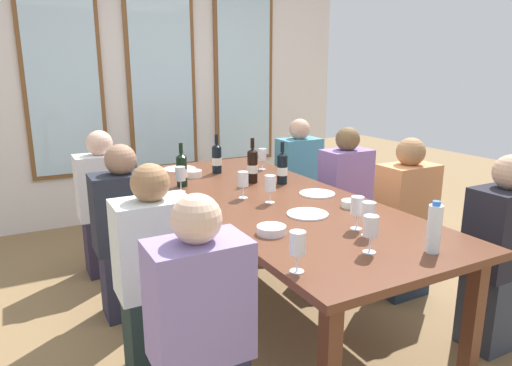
% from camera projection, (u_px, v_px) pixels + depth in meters
% --- Properties ---
extents(ground_plane, '(12.00, 12.00, 0.00)m').
position_uv_depth(ground_plane, '(270.00, 301.00, 3.14)').
color(ground_plane, olive).
extents(back_wall_with_windows, '(4.25, 0.10, 2.90)m').
position_uv_depth(back_wall_with_windows, '(161.00, 78.00, 4.76)').
color(back_wall_with_windows, silver).
rests_on(back_wall_with_windows, ground).
extents(dining_table, '(1.05, 2.62, 0.74)m').
position_uv_depth(dining_table, '(270.00, 206.00, 2.97)').
color(dining_table, brown).
rests_on(dining_table, ground).
extents(white_plate_0, '(0.27, 0.27, 0.01)m').
position_uv_depth(white_plate_0, '(180.00, 169.00, 3.77)').
color(white_plate_0, white).
rests_on(white_plate_0, dining_table).
extents(white_plate_1, '(0.24, 0.24, 0.01)m').
position_uv_depth(white_plate_1, '(317.00, 194.00, 3.02)').
color(white_plate_1, white).
rests_on(white_plate_1, dining_table).
extents(white_plate_2, '(0.24, 0.24, 0.01)m').
position_uv_depth(white_plate_2, '(308.00, 214.00, 2.60)').
color(white_plate_2, white).
rests_on(white_plate_2, dining_table).
extents(wine_bottle_0, '(0.08, 0.08, 0.33)m').
position_uv_depth(wine_bottle_0, '(252.00, 166.00, 3.31)').
color(wine_bottle_0, black).
rests_on(wine_bottle_0, dining_table).
extents(wine_bottle_1, '(0.08, 0.08, 0.31)m').
position_uv_depth(wine_bottle_1, '(282.00, 168.00, 3.28)').
color(wine_bottle_1, black).
rests_on(wine_bottle_1, dining_table).
extents(wine_bottle_2, '(0.08, 0.08, 0.31)m').
position_uv_depth(wine_bottle_2, '(217.00, 158.00, 3.62)').
color(wine_bottle_2, black).
rests_on(wine_bottle_2, dining_table).
extents(wine_bottle_3, '(0.08, 0.08, 0.31)m').
position_uv_depth(wine_bottle_3, '(182.00, 170.00, 3.21)').
color(wine_bottle_3, black).
rests_on(wine_bottle_3, dining_table).
extents(tasting_bowl_0, '(0.13, 0.13, 0.05)m').
position_uv_depth(tasting_bowl_0, '(193.00, 174.00, 3.51)').
color(tasting_bowl_0, white).
rests_on(tasting_bowl_0, dining_table).
extents(tasting_bowl_1, '(0.15, 0.15, 0.04)m').
position_uv_depth(tasting_bowl_1, '(271.00, 230.00, 2.29)').
color(tasting_bowl_1, white).
rests_on(tasting_bowl_1, dining_table).
extents(tasting_bowl_2, '(0.12, 0.12, 0.04)m').
position_uv_depth(tasting_bowl_2, '(351.00, 204.00, 2.74)').
color(tasting_bowl_2, white).
rests_on(tasting_bowl_2, dining_table).
extents(water_bottle, '(0.06, 0.06, 0.24)m').
position_uv_depth(water_bottle, '(434.00, 228.00, 2.04)').
color(water_bottle, white).
rests_on(water_bottle, dining_table).
extents(wine_glass_0, '(0.07, 0.07, 0.17)m').
position_uv_depth(wine_glass_0, '(270.00, 184.00, 2.81)').
color(wine_glass_0, white).
rests_on(wine_glass_0, dining_table).
extents(wine_glass_1, '(0.07, 0.07, 0.17)m').
position_uv_depth(wine_glass_1, '(369.00, 212.00, 2.24)').
color(wine_glass_1, white).
rests_on(wine_glass_1, dining_table).
extents(wine_glass_2, '(0.07, 0.07, 0.17)m').
position_uv_depth(wine_glass_2, '(262.00, 156.00, 3.74)').
color(wine_glass_2, white).
rests_on(wine_glass_2, dining_table).
extents(wine_glass_3, '(0.07, 0.07, 0.17)m').
position_uv_depth(wine_glass_3, '(297.00, 245.00, 1.84)').
color(wine_glass_3, white).
rests_on(wine_glass_3, dining_table).
extents(wine_glass_4, '(0.07, 0.07, 0.17)m').
position_uv_depth(wine_glass_4, '(180.00, 174.00, 3.05)').
color(wine_glass_4, white).
rests_on(wine_glass_4, dining_table).
extents(wine_glass_5, '(0.07, 0.07, 0.17)m').
position_uv_depth(wine_glass_5, '(357.00, 207.00, 2.34)').
color(wine_glass_5, white).
rests_on(wine_glass_5, dining_table).
extents(wine_glass_6, '(0.07, 0.07, 0.17)m').
position_uv_depth(wine_glass_6, '(243.00, 180.00, 2.91)').
color(wine_glass_6, white).
rests_on(wine_glass_6, dining_table).
extents(wine_glass_7, '(0.07, 0.07, 0.17)m').
position_uv_depth(wine_glass_7, '(371.00, 227.00, 2.04)').
color(wine_glass_7, white).
rests_on(wine_glass_7, dining_table).
extents(seated_person_0, '(0.38, 0.24, 1.11)m').
position_uv_depth(seated_person_0, '(200.00, 338.00, 1.78)').
color(seated_person_0, '#252942').
rests_on(seated_person_0, ground).
extents(seated_person_1, '(0.38, 0.24, 1.11)m').
position_uv_depth(seated_person_1, '(499.00, 259.00, 2.53)').
color(seated_person_1, '#313643').
rests_on(seated_person_1, ground).
extents(seated_person_2, '(0.38, 0.24, 1.11)m').
position_uv_depth(seated_person_2, '(105.00, 207.00, 3.48)').
color(seated_person_2, '#31293E').
rests_on(seated_person_2, ground).
extents(seated_person_3, '(0.38, 0.24, 1.11)m').
position_uv_depth(seated_person_3, '(298.00, 182.00, 4.26)').
color(seated_person_3, '#212131').
rests_on(seated_person_3, ground).
extents(seated_person_4, '(0.38, 0.24, 1.11)m').
position_uv_depth(seated_person_4, '(126.00, 236.00, 2.87)').
color(seated_person_4, '#2C2A3D').
rests_on(seated_person_4, ground).
extents(seated_person_5, '(0.38, 0.24, 1.11)m').
position_uv_depth(seated_person_5, '(345.00, 199.00, 3.68)').
color(seated_person_5, '#39373B').
rests_on(seated_person_5, ground).
extents(seated_person_6, '(0.38, 0.24, 1.11)m').
position_uv_depth(seated_person_6, '(156.00, 277.00, 2.31)').
color(seated_person_6, '#21312D').
rests_on(seated_person_6, ground).
extents(seated_person_7, '(0.38, 0.24, 1.11)m').
position_uv_depth(seated_person_7, '(405.00, 222.00, 3.13)').
color(seated_person_7, '#22303F').
rests_on(seated_person_7, ground).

